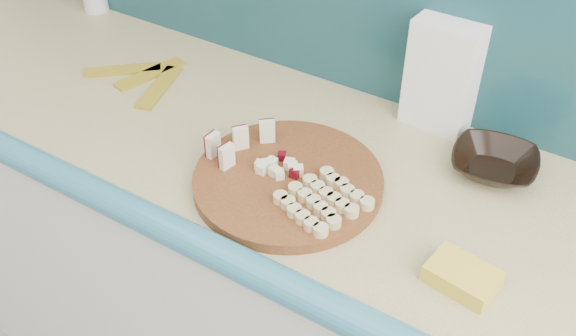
% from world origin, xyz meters
% --- Properties ---
extents(kitchen_counter, '(2.20, 0.63, 0.91)m').
position_xyz_m(kitchen_counter, '(0.10, 1.50, 0.46)').
color(kitchen_counter, white).
rests_on(kitchen_counter, ground).
extents(cutting_board, '(0.46, 0.46, 0.02)m').
position_xyz_m(cutting_board, '(0.24, 1.41, 0.92)').
color(cutting_board, '#4E2710').
rests_on(cutting_board, kitchen_counter).
extents(apple_wedges, '(0.09, 0.14, 0.05)m').
position_xyz_m(apple_wedges, '(0.12, 1.42, 0.96)').
color(apple_wedges, beige).
rests_on(apple_wedges, cutting_board).
extents(apple_chunks, '(0.05, 0.06, 0.02)m').
position_xyz_m(apple_chunks, '(0.22, 1.42, 0.94)').
color(apple_chunks, '#F7EEC5').
rests_on(apple_chunks, cutting_board).
extents(banana_slices, '(0.16, 0.16, 0.02)m').
position_xyz_m(banana_slices, '(0.33, 1.38, 0.94)').
color(banana_slices, '#D0BC7F').
rests_on(banana_slices, cutting_board).
extents(brown_bowl, '(0.19, 0.19, 0.04)m').
position_xyz_m(brown_bowl, '(0.56, 1.66, 0.93)').
color(brown_bowl, black).
rests_on(brown_bowl, kitchen_counter).
extents(flour_bag, '(0.14, 0.11, 0.24)m').
position_xyz_m(flour_bag, '(0.40, 1.76, 1.03)').
color(flour_bag, white).
rests_on(flour_bag, kitchen_counter).
extents(sponge, '(0.12, 0.09, 0.03)m').
position_xyz_m(sponge, '(0.60, 1.36, 0.93)').
color(sponge, yellow).
rests_on(sponge, kitchen_counter).
extents(banana_peel, '(0.25, 0.22, 0.01)m').
position_xyz_m(banana_peel, '(-0.25, 1.55, 0.91)').
color(banana_peel, gold).
rests_on(banana_peel, kitchen_counter).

